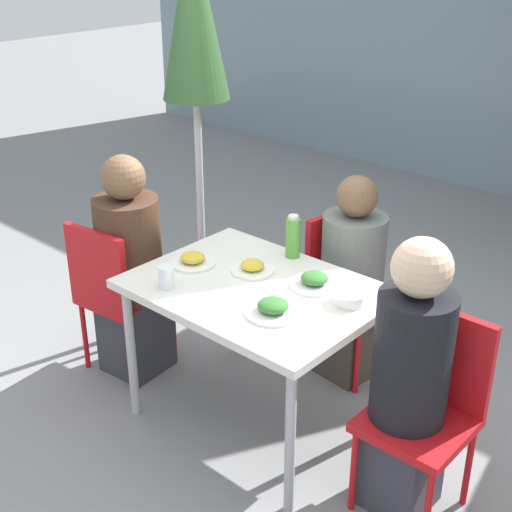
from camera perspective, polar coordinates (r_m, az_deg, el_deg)
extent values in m
plane|color=gray|center=(3.63, 0.00, -13.01)|extent=(24.00, 24.00, 0.00)
cube|color=silver|center=(3.22, 0.00, -2.73)|extent=(1.11, 0.82, 0.04)
cylinder|color=#B7B7B7|center=(3.52, -9.95, -7.59)|extent=(0.04, 0.04, 0.71)
cylinder|color=#B7B7B7|center=(2.95, 2.75, -14.68)|extent=(0.04, 0.04, 0.71)
cylinder|color=#B7B7B7|center=(3.93, -2.00, -3.53)|extent=(0.04, 0.04, 0.71)
cylinder|color=#B7B7B7|center=(3.42, 10.30, -8.80)|extent=(0.04, 0.04, 0.71)
cube|color=red|center=(3.88, -10.33, -3.16)|extent=(0.44, 0.44, 0.04)
cube|color=red|center=(3.67, -12.63, -1.07)|extent=(0.40, 0.07, 0.42)
cylinder|color=red|center=(4.20, -10.07, -4.30)|extent=(0.03, 0.03, 0.41)
cylinder|color=red|center=(3.98, -6.62, -5.76)|extent=(0.03, 0.03, 0.41)
cylinder|color=red|center=(4.00, -13.54, -6.19)|extent=(0.03, 0.03, 0.41)
cylinder|color=red|center=(3.78, -10.10, -7.86)|extent=(0.03, 0.03, 0.41)
cube|color=#383842|center=(3.95, -9.59, -5.97)|extent=(0.33, 0.33, 0.45)
cylinder|color=#472D1E|center=(3.72, -10.14, 0.59)|extent=(0.34, 0.34, 0.54)
sphere|color=brown|center=(3.57, -10.60, 6.21)|extent=(0.23, 0.23, 0.23)
cube|color=red|center=(2.99, 12.71, -13.00)|extent=(0.40, 0.40, 0.04)
cube|color=red|center=(2.99, 14.88, -7.79)|extent=(0.40, 0.04, 0.42)
cylinder|color=red|center=(2.96, 13.55, -19.26)|extent=(0.03, 0.03, 0.41)
cylinder|color=red|center=(3.08, 7.81, -16.63)|extent=(0.03, 0.03, 0.41)
cylinder|color=red|center=(3.20, 16.63, -15.76)|extent=(0.03, 0.03, 0.41)
cylinder|color=red|center=(3.30, 11.23, -13.51)|extent=(0.03, 0.03, 0.41)
cube|color=#383842|center=(3.13, 11.53, -15.59)|extent=(0.27, 0.27, 0.45)
cylinder|color=black|center=(2.84, 12.40, -7.95)|extent=(0.30, 0.30, 0.55)
sphere|color=beige|center=(2.65, 13.17, -0.89)|extent=(0.23, 0.23, 0.23)
cube|color=red|center=(3.83, 8.05, -3.39)|extent=(0.44, 0.44, 0.04)
cube|color=red|center=(3.83, 6.20, 0.59)|extent=(0.08, 0.40, 0.42)
cylinder|color=red|center=(3.97, 11.34, -6.29)|extent=(0.03, 0.03, 0.41)
cylinder|color=red|center=(3.74, 8.10, -8.18)|extent=(0.03, 0.03, 0.41)
cylinder|color=red|center=(4.14, 7.63, -4.52)|extent=(0.03, 0.03, 0.41)
cylinder|color=red|center=(3.92, 4.34, -6.19)|extent=(0.03, 0.03, 0.41)
cube|color=#473D33|center=(3.89, 7.39, -6.26)|extent=(0.33, 0.33, 0.45)
cylinder|color=slate|center=(3.68, 7.78, -0.18)|extent=(0.33, 0.33, 0.47)
sphere|color=brown|center=(3.55, 8.09, 4.76)|extent=(0.21, 0.21, 0.21)
cylinder|color=#333333|center=(4.57, -4.17, -3.90)|extent=(0.36, 0.36, 0.05)
cylinder|color=#BCBCBC|center=(4.14, -4.66, 9.75)|extent=(0.04, 0.04, 2.29)
cone|color=#2D5128|center=(4.02, -5.01, 19.02)|extent=(0.38, 0.38, 0.94)
cylinder|color=white|center=(3.34, -0.30, -1.16)|extent=(0.20, 0.20, 0.01)
ellipsoid|color=gold|center=(3.33, -0.30, -0.71)|extent=(0.11, 0.11, 0.04)
cylinder|color=white|center=(2.99, 1.36, -4.51)|extent=(0.24, 0.24, 0.01)
ellipsoid|color=#33702D|center=(2.98, 1.37, -3.96)|extent=(0.13, 0.13, 0.05)
cylinder|color=white|center=(3.42, -5.07, -0.58)|extent=(0.21, 0.21, 0.01)
ellipsoid|color=gold|center=(3.41, -5.09, -0.12)|extent=(0.12, 0.12, 0.05)
cylinder|color=white|center=(3.22, 4.68, -2.28)|extent=(0.23, 0.23, 0.01)
ellipsoid|color=#33702D|center=(3.21, 4.70, -1.77)|extent=(0.13, 0.13, 0.05)
cylinder|color=#51A338|center=(3.46, 2.97, 1.46)|extent=(0.07, 0.07, 0.20)
cylinder|color=white|center=(3.42, 3.01, 3.12)|extent=(0.05, 0.05, 0.02)
cylinder|color=white|center=(3.21, -7.20, -1.66)|extent=(0.07, 0.07, 0.11)
cylinder|color=white|center=(3.09, 7.45, -3.30)|extent=(0.15, 0.15, 0.05)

